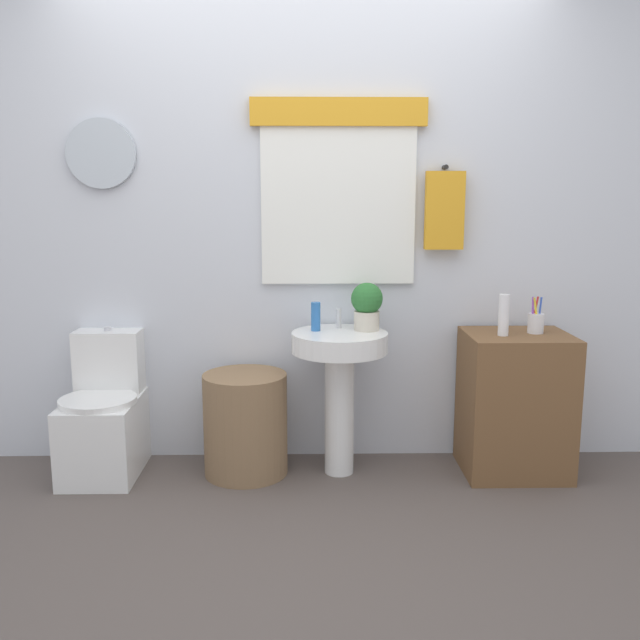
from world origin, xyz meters
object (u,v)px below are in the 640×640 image
Objects in this scene: laundry_hamper at (245,424)px; pedestal_sink at (340,369)px; soap_bottle at (316,317)px; lotion_bottle at (504,315)px; potted_plant at (367,305)px; toilet at (105,419)px; wooden_cabinet at (515,403)px; toothbrush_cup at (536,322)px.

laundry_hamper is 0.71× the size of pedestal_sink.
soap_bottle is 0.71× the size of lotion_bottle.
laundry_hamper is 0.87m from potted_plant.
laundry_hamper is at bearing -172.14° from soap_bottle.
toilet is 2.12m from wooden_cabinet.
laundry_hamper is 1.57m from toothbrush_cup.
potted_plant is (0.14, 0.06, 0.32)m from pedestal_sink.
lotion_bottle is at bearing -5.51° from soap_bottle.
soap_bottle reaches higher than wooden_cabinet.
laundry_hamper is 1.39m from wooden_cabinet.
wooden_cabinet is at bearing -2.80° from soap_bottle.
toothbrush_cup is (0.09, 0.02, 0.42)m from wooden_cabinet.
potted_plant is at bearing 5.51° from laundry_hamper.
toilet is 4.01× the size of toothbrush_cup.
laundry_hamper is 2.85× the size of toothbrush_cup.
soap_bottle is at bearing 178.46° from toothbrush_cup.
laundry_hamper is at bearing -180.00° from pedestal_sink.
toothbrush_cup is at bearing 18.26° from lotion_bottle.
lotion_bottle is (-0.09, -0.04, 0.47)m from wooden_cabinet.
potted_plant is (0.26, 0.01, 0.06)m from soap_bottle.
wooden_cabinet is 3.95× the size of toothbrush_cup.
pedestal_sink is 3.57× the size of lotion_bottle.
toilet reaches higher than laundry_hamper.
toothbrush_cup is at bearing 0.78° from laundry_hamper.
lotion_bottle is (0.67, -0.10, -0.04)m from potted_plant.
lotion_bottle is at bearing -161.74° from toothbrush_cup.
soap_bottle is 0.60× the size of potted_plant.
wooden_cabinet is at bearing -4.49° from potted_plant.
lotion_bottle is (0.81, -0.04, 0.28)m from pedestal_sink.
soap_bottle is 0.27m from potted_plant.
potted_plant is (1.35, 0.03, 0.59)m from toilet.
wooden_cabinet is at bearing 23.68° from lotion_bottle.
laundry_hamper is 0.56m from pedestal_sink.
toilet is at bearing -179.10° from soap_bottle.
potted_plant is at bearing 175.51° from wooden_cabinet.
laundry_hamper is 2.16× the size of potted_plant.
lotion_bottle is at bearing -156.32° from wooden_cabinet.
toothbrush_cup reaches higher than toilet.
soap_bottle is at bearing 177.20° from wooden_cabinet.
wooden_cabinet is 1.12m from soap_bottle.
pedestal_sink is at bearing -178.84° from toothbrush_cup.
soap_bottle is 0.79× the size of toothbrush_cup.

